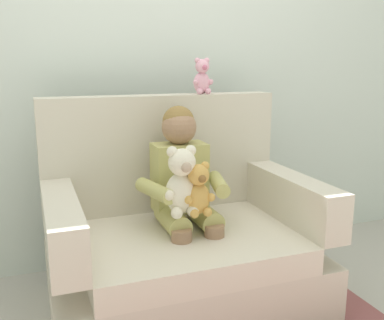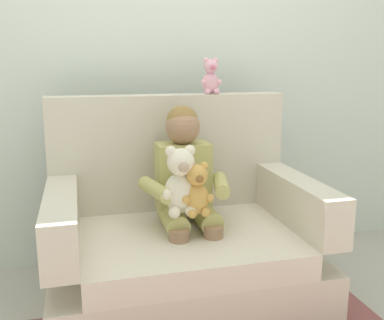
{
  "view_description": "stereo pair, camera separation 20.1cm",
  "coord_description": "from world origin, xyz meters",
  "px_view_note": "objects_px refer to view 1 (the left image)",
  "views": [
    {
      "loc": [
        -0.66,
        -1.9,
        1.19
      ],
      "look_at": [
        0.03,
        -0.05,
        0.75
      ],
      "focal_mm": 41.51,
      "sensor_mm": 36.0,
      "label": 1
    },
    {
      "loc": [
        -0.47,
        -1.96,
        1.19
      ],
      "look_at": [
        0.03,
        -0.05,
        0.75
      ],
      "focal_mm": 41.51,
      "sensor_mm": 36.0,
      "label": 2
    }
  ],
  "objects_px": {
    "plush_pink_on_backrest": "(202,77)",
    "plush_cream": "(182,183)",
    "armchair": "(180,241)",
    "seated_child": "(184,183)",
    "plush_honey": "(198,191)"
  },
  "relations": [
    {
      "from": "plush_honey",
      "to": "plush_pink_on_backrest",
      "type": "distance_m",
      "value": 0.7
    },
    {
      "from": "armchair",
      "to": "seated_child",
      "type": "xyz_separation_m",
      "value": [
        0.03,
        0.01,
        0.3
      ]
    },
    {
      "from": "seated_child",
      "to": "plush_honey",
      "type": "relative_size",
      "value": 3.36
    },
    {
      "from": "plush_cream",
      "to": "plush_honey",
      "type": "relative_size",
      "value": 1.3
    },
    {
      "from": "plush_cream",
      "to": "plush_pink_on_backrest",
      "type": "height_order",
      "value": "plush_pink_on_backrest"
    },
    {
      "from": "plush_cream",
      "to": "plush_pink_on_backrest",
      "type": "relative_size",
      "value": 1.65
    },
    {
      "from": "seated_child",
      "to": "plush_cream",
      "type": "xyz_separation_m",
      "value": [
        -0.06,
        -0.15,
        0.05
      ]
    },
    {
      "from": "plush_pink_on_backrest",
      "to": "plush_cream",
      "type": "bearing_deg",
      "value": -109.68
    },
    {
      "from": "plush_honey",
      "to": "plush_pink_on_backrest",
      "type": "bearing_deg",
      "value": 89.56
    },
    {
      "from": "armchair",
      "to": "plush_pink_on_backrest",
      "type": "distance_m",
      "value": 0.88
    },
    {
      "from": "plush_pink_on_backrest",
      "to": "armchair",
      "type": "bearing_deg",
      "value": -116.0
    },
    {
      "from": "armchair",
      "to": "seated_child",
      "type": "distance_m",
      "value": 0.3
    },
    {
      "from": "armchair",
      "to": "plush_honey",
      "type": "height_order",
      "value": "armchair"
    },
    {
      "from": "armchair",
      "to": "plush_cream",
      "type": "bearing_deg",
      "value": -104.45
    },
    {
      "from": "plush_cream",
      "to": "plush_pink_on_backrest",
      "type": "xyz_separation_m",
      "value": [
        0.27,
        0.44,
        0.45
      ]
    }
  ]
}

